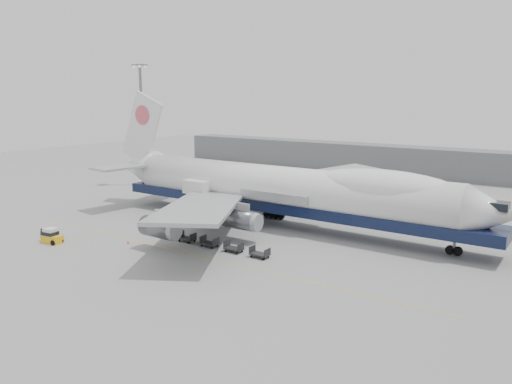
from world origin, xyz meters
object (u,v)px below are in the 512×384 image
Objects in this scene: catering_truck at (198,197)px; ground_worker at (42,235)px; airliner at (284,189)px; baggage_tug at (52,236)px.

catering_truck reaches higher than ground_worker.
airliner is at bearing 15.29° from catering_truck.
catering_truck is at bearing 64.72° from baggage_tug.
baggage_tug is (-20.49, -24.93, -4.75)m from airliner.
baggage_tug is at bearing -129.42° from airliner.
airliner is at bearing 42.88° from baggage_tug.
ground_worker is (-22.38, -25.12, -4.76)m from airliner.
catering_truck is at bearing -19.57° from ground_worker.
baggage_tug is 1.66× the size of ground_worker.
airliner is 23.53× the size of baggage_tug.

